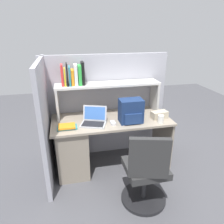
{
  "coord_description": "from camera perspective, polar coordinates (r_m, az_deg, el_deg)",
  "views": [
    {
      "loc": [
        -0.56,
        -2.58,
        1.9
      ],
      "look_at": [
        0.0,
        -0.05,
        0.85
      ],
      "focal_mm": 33.91,
      "sensor_mm": 36.0,
      "label": 1
    }
  ],
  "objects": [
    {
      "name": "overhead_hutch",
      "position": [
        2.95,
        -1.05,
        5.96
      ],
      "size": [
        1.44,
        0.28,
        0.45
      ],
      "color": "beige",
      "rests_on": "desk"
    },
    {
      "name": "reference_books_on_shelf",
      "position": [
        2.85,
        -10.29,
        9.77
      ],
      "size": [
        0.3,
        0.18,
        0.3
      ],
      "color": "red",
      "rests_on": "overhead_hutch"
    },
    {
      "name": "ground_plane",
      "position": [
        3.25,
        -0.2,
        -13.68
      ],
      "size": [
        8.0,
        8.0,
        0.0
      ],
      "primitive_type": "plane",
      "color": "#4C4C51"
    },
    {
      "name": "desk_book_stack",
      "position": [
        2.67,
        -12.04,
        -3.93
      ],
      "size": [
        0.24,
        0.15,
        0.04
      ],
      "color": "teal",
      "rests_on": "desk"
    },
    {
      "name": "tissue_box",
      "position": [
        2.96,
        12.63,
        -0.74
      ],
      "size": [
        0.24,
        0.15,
        0.1
      ],
      "primitive_type": "cube",
      "rotation": [
        0.0,
        0.0,
        0.14
      ],
      "color": "#BFB299",
      "rests_on": "desk"
    },
    {
      "name": "cubicle_partition_rear",
      "position": [
        3.22,
        -1.65,
        1.57
      ],
      "size": [
        1.84,
        0.05,
        1.55
      ],
      "primitive_type": "cube",
      "color": "#9E9EA8",
      "rests_on": "ground_plane"
    },
    {
      "name": "office_chair",
      "position": [
        2.44,
        9.04,
        -16.45
      ],
      "size": [
        0.52,
        0.53,
        0.93
      ],
      "rotation": [
        0.0,
        0.0,
        2.89
      ],
      "color": "black",
      "rests_on": "ground_plane"
    },
    {
      "name": "laptop",
      "position": [
        2.73,
        -4.91,
        -2.2
      ],
      "size": [
        0.38,
        0.35,
        0.22
      ],
      "color": "#B7BABF",
      "rests_on": "desk"
    },
    {
      "name": "computer_mouse",
      "position": [
        2.73,
        0.26,
        -2.97
      ],
      "size": [
        0.06,
        0.1,
        0.03
      ],
      "primitive_type": "cube",
      "rotation": [
        0.0,
        0.0,
        -0.01
      ],
      "color": "silver",
      "rests_on": "desk"
    },
    {
      "name": "paper_cup",
      "position": [
        2.82,
        13.01,
        -1.86
      ],
      "size": [
        0.08,
        0.08,
        0.11
      ],
      "primitive_type": "cylinder",
      "color": "white",
      "rests_on": "desk"
    },
    {
      "name": "backpack",
      "position": [
        2.75,
        5.14,
        0.2
      ],
      "size": [
        0.3,
        0.23,
        0.31
      ],
      "color": "navy",
      "rests_on": "desk"
    },
    {
      "name": "cubicle_partition_left",
      "position": [
        2.79,
        -17.36,
        -2.84
      ],
      "size": [
        0.05,
        1.06,
        1.55
      ],
      "primitive_type": "cube",
      "color": "#9E9EA8",
      "rests_on": "ground_plane"
    },
    {
      "name": "desk",
      "position": [
        2.99,
        -7.6,
        -8.2
      ],
      "size": [
        1.6,
        0.7,
        0.73
      ],
      "color": "gray",
      "rests_on": "ground_plane"
    }
  ]
}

